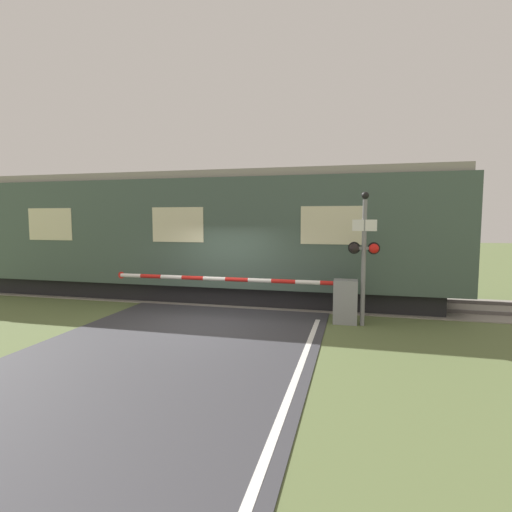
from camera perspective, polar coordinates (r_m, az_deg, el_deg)
ground_plane at (r=10.44m, az=-6.82°, el=-9.56°), size 80.00×80.00×0.00m
track_bed at (r=13.59m, az=-1.66°, el=-5.92°), size 36.00×3.20×0.13m
train at (r=13.88m, az=-8.29°, el=2.97°), size 16.73×3.21×4.14m
crossing_barrier at (r=10.55m, az=8.97°, el=-5.73°), size 6.85×0.44×1.13m
signal_post at (r=10.22m, az=15.16°, el=0.79°), size 0.77×0.26×3.34m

